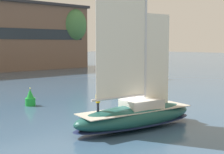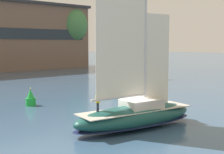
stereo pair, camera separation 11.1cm
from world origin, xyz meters
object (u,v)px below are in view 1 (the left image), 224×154
Objects in this scene: tree_shore_right at (72,25)px; sailboat_main at (136,113)px; channel_buoy at (30,98)px; sailboat_moored_near_marina at (122,73)px.

sailboat_main is (-33.18, -58.23, -10.98)m from tree_shore_right.
channel_buoy is (-2.24, 14.36, -0.41)m from sailboat_main.
sailboat_moored_near_marina is (-8.07, -29.73, -11.28)m from tree_shore_right.
tree_shore_right is 1.53× the size of sailboat_moored_near_marina.
tree_shore_right is at bearing 74.81° from sailboat_moored_near_marina.
channel_buoy is at bearing 98.88° from sailboat_main.
tree_shore_right reaches higher than sailboat_main.
sailboat_main reaches higher than sailboat_moored_near_marina.
tree_shore_right is at bearing 51.08° from channel_buoy.
tree_shore_right is 32.81m from sailboat_moored_near_marina.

